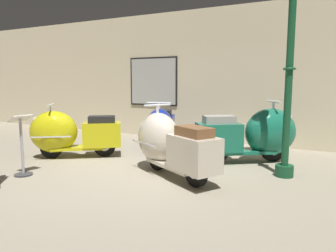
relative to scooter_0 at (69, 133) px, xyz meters
name	(u,v)px	position (x,y,z in m)	size (l,w,h in m)	color
ground_plane	(126,174)	(1.63, -0.40, -0.48)	(60.00, 60.00, 0.00)	gray
showroom_back_wall	(212,76)	(1.79, 3.01, 1.12)	(18.00, 0.63, 3.21)	beige
scooter_0	(69,133)	(0.00, 0.00, 0.00)	(1.68, 1.41, 1.05)	black
scooter_1	(161,128)	(1.28, 1.37, 0.01)	(1.13, 1.81, 1.07)	black
scooter_2	(168,143)	(2.25, -0.12, 0.03)	(1.84, 1.34, 1.11)	black
scooter_3	(255,134)	(3.27, 1.35, 0.04)	(1.81, 1.52, 1.13)	black
lamppost	(290,65)	(3.91, 0.64, 1.25)	(0.28, 0.28, 3.15)	#144728
info_stanchion	(22,151)	(0.24, -1.24, -0.08)	(0.28, 0.35, 0.97)	#333338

